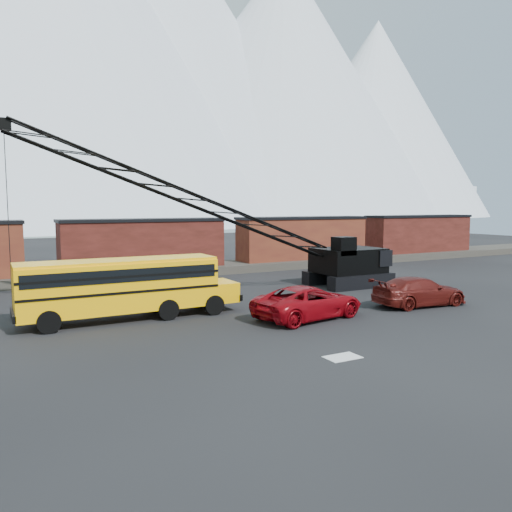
{
  "coord_description": "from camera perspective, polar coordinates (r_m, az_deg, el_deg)",
  "views": [
    {
      "loc": [
        -11.63,
        -19.2,
        5.97
      ],
      "look_at": [
        2.31,
        6.49,
        3.0
      ],
      "focal_mm": 35.0,
      "sensor_mm": 36.0,
      "label": 1
    }
  ],
  "objects": [
    {
      "name": "ground",
      "position": [
        23.23,
        2.67,
        -9.1
      ],
      "size": [
        160.0,
        160.0,
        0.0
      ],
      "primitive_type": "plane",
      "color": "black",
      "rests_on": "ground"
    },
    {
      "name": "mountain_ridge",
      "position": [
        314.66,
        -25.94,
        21.21
      ],
      "size": [
        800.0,
        340.0,
        240.0
      ],
      "color": "white",
      "rests_on": "ground"
    },
    {
      "name": "gravel_berm",
      "position": [
        43.18,
        -12.61,
        -1.82
      ],
      "size": [
        120.0,
        5.0,
        0.7
      ],
      "primitive_type": "cube",
      "color": "#46413A",
      "rests_on": "ground"
    },
    {
      "name": "boxcar_mid",
      "position": [
        42.93,
        -12.68,
        1.37
      ],
      "size": [
        13.7,
        3.1,
        4.17
      ],
      "color": "#591E19",
      "rests_on": "gravel_berm"
    },
    {
      "name": "boxcar_east_near",
      "position": [
        49.71,
        5.36,
        2.08
      ],
      "size": [
        13.7,
        3.1,
        4.17
      ],
      "color": "#4C1A15",
      "rests_on": "gravel_berm"
    },
    {
      "name": "boxcar_east_far",
      "position": [
        60.09,
        18.15,
        2.45
      ],
      "size": [
        13.7,
        3.1,
        4.17
      ],
      "color": "#591E19",
      "rests_on": "gravel_berm"
    },
    {
      "name": "snow_patch",
      "position": [
        20.34,
        9.86,
        -11.32
      ],
      "size": [
        1.4,
        0.9,
        0.02
      ],
      "primitive_type": "cube",
      "color": "silver",
      "rests_on": "ground"
    },
    {
      "name": "school_bus",
      "position": [
        26.93,
        -14.57,
        -3.31
      ],
      "size": [
        11.65,
        2.65,
        3.19
      ],
      "color": "#FFB105",
      "rests_on": "ground"
    },
    {
      "name": "red_pickup",
      "position": [
        26.65,
        6.01,
        -5.26
      ],
      "size": [
        6.64,
        3.82,
        1.74
      ],
      "primitive_type": "imported",
      "rotation": [
        0.0,
        0.0,
        1.73
      ],
      "color": "maroon",
      "rests_on": "ground"
    },
    {
      "name": "maroon_suv",
      "position": [
        31.37,
        18.16,
        -3.87
      ],
      "size": [
        6.12,
        2.95,
        1.72
      ],
      "primitive_type": "imported",
      "rotation": [
        0.0,
        0.0,
        1.48
      ],
      "color": "#4F110E",
      "rests_on": "ground"
    },
    {
      "name": "crawler_crane",
      "position": [
        31.92,
        -4.54,
        5.32
      ],
      "size": [
        25.92,
        4.2,
        10.58
      ],
      "color": "black",
      "rests_on": "ground"
    }
  ]
}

